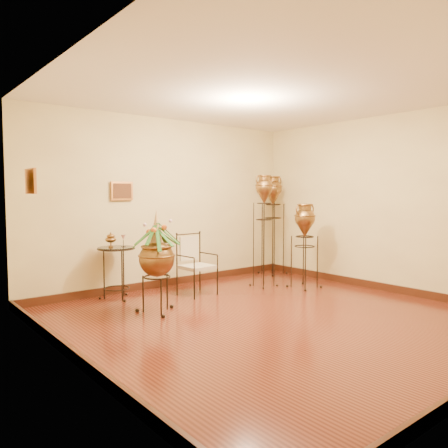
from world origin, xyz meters
TOP-DOWN VIEW (x-y plane):
  - ground at (0.00, 0.00)m, footprint 5.00×5.00m
  - room_shell at (-0.01, 0.01)m, footprint 5.02×5.02m
  - amphora_tall at (1.22, 1.43)m, footprint 0.49×0.49m
  - amphora_mid at (2.15, 2.14)m, footprint 0.56×0.56m
  - amphora_short at (1.66, 0.92)m, footprint 0.56×0.56m
  - planter_urn at (-1.02, 1.12)m, footprint 0.90×0.90m
  - armchair at (-0.02, 1.62)m, footprint 0.56×0.53m
  - side_table at (-1.11, 2.15)m, footprint 0.55×0.55m

SIDE VIEW (x-z plane):
  - ground at x=0.00m, z-range 0.00..0.00m
  - side_table at x=-1.11m, z-range -0.08..0.89m
  - armchair at x=-0.02m, z-range 0.00..0.95m
  - amphora_short at x=1.66m, z-range 0.00..1.42m
  - planter_urn at x=-1.02m, z-range 0.08..1.46m
  - amphora_tall at x=1.22m, z-range 0.02..1.91m
  - amphora_mid at x=2.15m, z-range 0.01..1.93m
  - room_shell at x=-0.01m, z-range 0.33..3.14m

